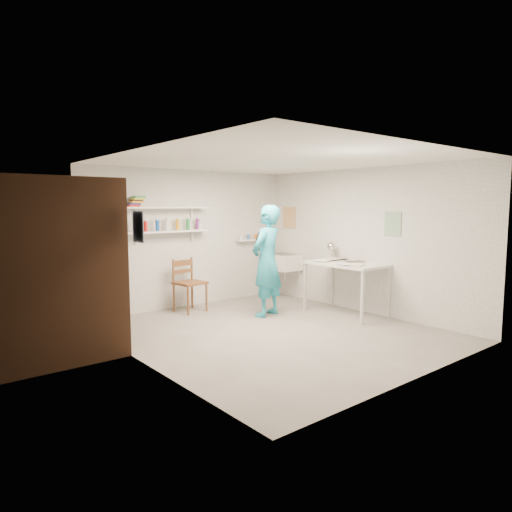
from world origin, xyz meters
TOP-DOWN VIEW (x-y plane):
  - floor at (0.00, 0.00)m, footprint 4.00×4.50m
  - ceiling at (0.00, 0.00)m, footprint 4.00×4.50m
  - wall_back at (0.00, 2.26)m, footprint 4.00×0.02m
  - wall_front at (0.00, -2.26)m, footprint 4.00×0.02m
  - wall_left at (-2.01, 0.00)m, footprint 0.02×4.50m
  - wall_right at (2.01, 0.00)m, footprint 0.02×4.50m
  - doorway_recess at (-1.99, 1.05)m, footprint 0.02×0.90m
  - corridor_box at (-2.70, 1.05)m, footprint 1.40×1.50m
  - door_lintel at (-1.97, 1.05)m, footprint 0.06×1.05m
  - door_jamb_near at (-1.97, 0.55)m, footprint 0.06×0.10m
  - door_jamb_far at (-1.97, 1.55)m, footprint 0.06×0.10m
  - shelf_lower at (-0.50, 2.13)m, footprint 1.50×0.22m
  - shelf_upper at (-0.50, 2.13)m, footprint 1.50×0.22m
  - ledge_shelf at (1.35, 2.17)m, footprint 0.70×0.14m
  - poster_left at (-1.99, 0.05)m, footprint 0.01×0.28m
  - poster_right_a at (1.99, 1.80)m, footprint 0.01×0.34m
  - poster_right_b at (1.99, -0.55)m, footprint 0.01×0.30m
  - belfast_sink at (1.75, 1.70)m, footprint 0.48×0.60m
  - man at (0.56, 0.81)m, footprint 0.76×0.61m
  - wall_clock at (0.63, 1.02)m, footprint 0.32×0.13m
  - wooden_chair at (-0.26, 1.83)m, footprint 0.52×0.50m
  - work_table at (1.64, 0.07)m, footprint 0.77×1.28m
  - desk_lamp at (1.85, 0.58)m, footprint 0.16×0.16m
  - spray_cans at (-0.50, 2.13)m, footprint 1.26×0.06m
  - book_stack at (-1.05, 2.13)m, footprint 0.28×0.14m
  - ledge_pots at (1.35, 2.17)m, footprint 0.48×0.07m
  - papers at (1.64, 0.07)m, footprint 0.30×0.22m

SIDE VIEW (x-z plane):
  - floor at x=0.00m, z-range -0.02..0.00m
  - work_table at x=1.64m, z-range 0.00..0.85m
  - wooden_chair at x=-0.26m, z-range 0.00..0.98m
  - belfast_sink at x=1.75m, z-range 0.55..0.85m
  - papers at x=1.64m, z-range 0.85..0.88m
  - man at x=0.56m, z-range 0.00..1.79m
  - doorway_recess at x=-1.99m, z-range 0.00..2.00m
  - door_jamb_near at x=-1.97m, z-range 0.00..2.00m
  - door_jamb_far at x=-1.97m, z-range 0.00..2.00m
  - corridor_box at x=-2.70m, z-range 0.00..2.10m
  - desk_lamp at x=1.85m, z-range 0.99..1.15m
  - ledge_shelf at x=1.35m, z-range 1.11..1.14m
  - ledge_pots at x=1.35m, z-range 1.14..1.22m
  - wall_clock at x=0.63m, z-range 1.03..1.36m
  - wall_back at x=0.00m, z-range 0.00..2.40m
  - wall_front at x=0.00m, z-range 0.00..2.40m
  - wall_left at x=-2.01m, z-range 0.00..2.40m
  - wall_right at x=2.01m, z-range 0.00..2.40m
  - shelf_lower at x=-0.50m, z-range 1.34..1.36m
  - spray_cans at x=-0.50m, z-range 1.36..1.53m
  - poster_right_b at x=1.99m, z-range 1.31..1.69m
  - poster_left at x=-1.99m, z-range 1.37..1.73m
  - poster_right_a at x=1.99m, z-range 1.34..1.76m
  - shelf_upper at x=-0.50m, z-range 1.74..1.76m
  - book_stack at x=-1.05m, z-range 1.77..1.93m
  - door_lintel at x=-1.97m, z-range 2.00..2.10m
  - ceiling at x=0.00m, z-range 2.40..2.42m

